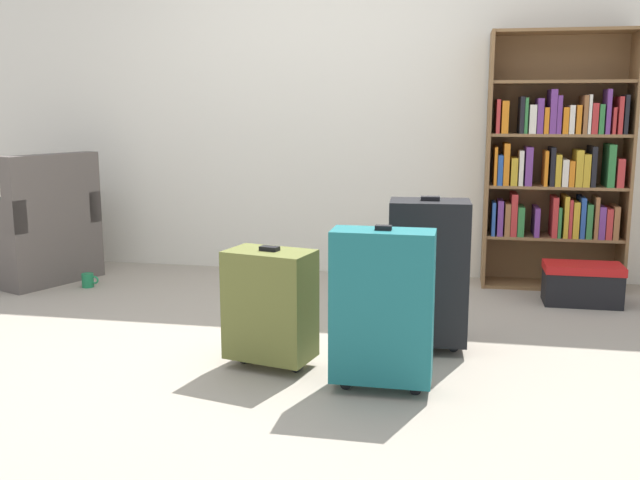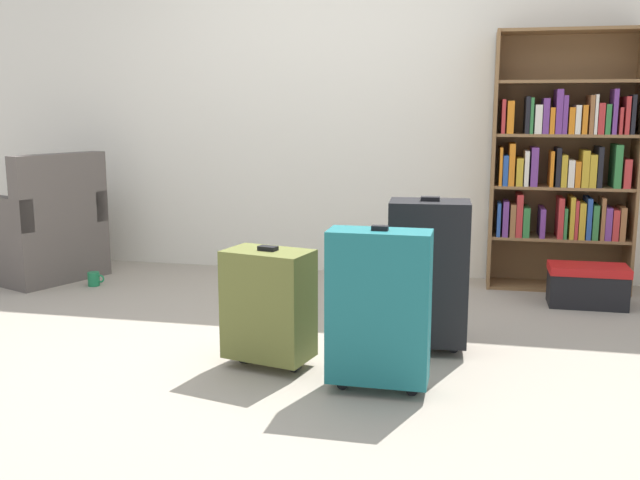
% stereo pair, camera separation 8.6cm
% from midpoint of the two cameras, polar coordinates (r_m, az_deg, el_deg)
% --- Properties ---
extents(ground_plane, '(10.30, 10.30, 0.00)m').
position_cam_midpoint_polar(ground_plane, '(3.68, -3.10, -8.76)').
color(ground_plane, '#9E9384').
extents(back_wall, '(5.89, 0.10, 2.60)m').
position_cam_midpoint_polar(back_wall, '(5.29, 2.17, 11.47)').
color(back_wall, silver).
rests_on(back_wall, ground).
extents(bookshelf, '(0.92, 0.31, 1.70)m').
position_cam_midpoint_polar(bookshelf, '(5.04, 19.19, 5.63)').
color(bookshelf, brown).
rests_on(bookshelf, ground).
extents(armchair, '(0.92, 0.92, 0.90)m').
position_cam_midpoint_polar(armchair, '(5.48, -20.83, 0.43)').
color(armchair, '#59514C').
rests_on(armchair, ground).
extents(mug, '(0.12, 0.08, 0.10)m').
position_cam_midpoint_polar(mug, '(5.16, -17.06, -2.98)').
color(mug, '#1E7F4C').
rests_on(mug, ground).
extents(storage_box, '(0.47, 0.25, 0.26)m').
position_cam_midpoint_polar(storage_box, '(4.74, 20.97, -3.32)').
color(storage_box, black).
rests_on(storage_box, ground).
extents(suitcase_black, '(0.40, 0.28, 0.78)m').
position_cam_midpoint_polar(suitcase_black, '(3.61, 9.26, -2.55)').
color(suitcase_black, black).
rests_on(suitcase_black, ground).
extents(suitcase_olive, '(0.44, 0.33, 0.58)m').
position_cam_midpoint_polar(suitcase_olive, '(3.37, -3.38, -5.12)').
color(suitcase_olive, brown).
rests_on(suitcase_olive, ground).
extents(suitcase_teal, '(0.43, 0.20, 0.73)m').
position_cam_midpoint_polar(suitcase_teal, '(3.07, 5.49, -5.32)').
color(suitcase_teal, '#19666B').
rests_on(suitcase_teal, ground).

